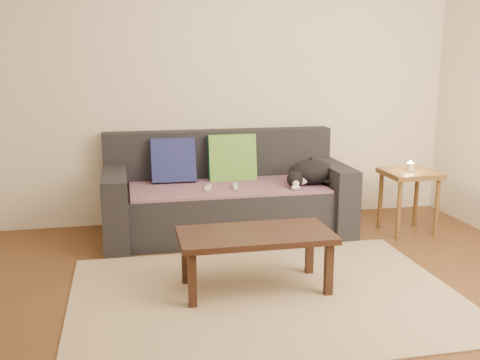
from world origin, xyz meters
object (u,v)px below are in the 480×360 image
Objects in this scene: wii_remote_b at (235,186)px; coffee_table at (255,240)px; cat at (310,173)px; side_table at (409,182)px; wii_remote_a at (208,187)px; sofa at (226,198)px.

wii_remote_b is 0.15× the size of coffee_table.
cat is 0.89× the size of side_table.
side_table is (1.53, -0.15, 0.00)m from wii_remote_b.
cat is at bearing 56.00° from coffee_table.
wii_remote_a is 0.27× the size of side_table.
sofa is 14.00× the size of wii_remote_a.
coffee_table is (-0.09, -1.12, -0.10)m from wii_remote_b.
wii_remote_b reaches higher than coffee_table.
cat is 1.36m from coffee_table.
side_table is (0.86, -0.16, -0.09)m from cat.
cat reaches higher than side_table.
wii_remote_b is at bearing 85.33° from coffee_table.
wii_remote_b is 1.12m from coffee_table.
wii_remote_b is at bearing -74.61° from sofa.
wii_remote_a is 1.77m from side_table.
sofa is 0.77m from cat.
wii_remote_a is 1.13m from coffee_table.
wii_remote_a is 0.15× the size of coffee_table.
wii_remote_a is 1.00× the size of wii_remote_b.
coffee_table is (-0.75, -1.12, -0.19)m from cat.
side_table is at bearing 30.80° from coffee_table.
sofa is at bearing 168.05° from side_table.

